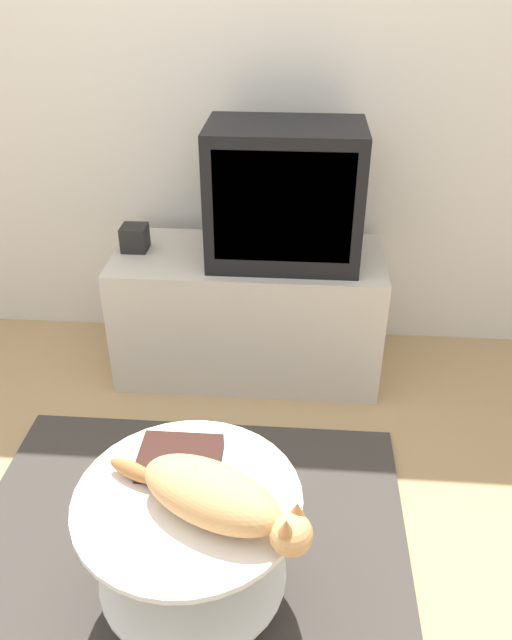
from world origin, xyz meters
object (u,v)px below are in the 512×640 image
dvd_box (180,458)px  cat (217,497)px  tv (284,195)px  speaker (135,238)px

dvd_box → cat: cat is taller
tv → dvd_box: (-0.24, -1.09, -0.36)m
speaker → cat: (0.51, -1.30, -0.10)m
tv → dvd_box: tv is taller
speaker → cat: bearing=-68.5°
tv → speaker: size_ratio=5.68×
tv → cat: size_ratio=1.08×
dvd_box → speaker: bearing=108.9°
dvd_box → cat: 0.22m
speaker → dvd_box: speaker is taller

